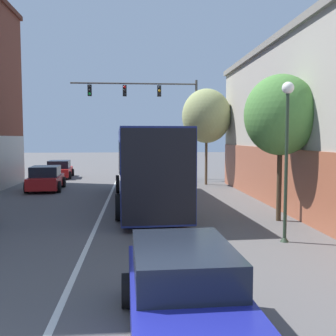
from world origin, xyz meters
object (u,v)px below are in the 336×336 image
Objects in this scene: hatchback_foreground at (185,297)px; street_tree_far at (207,116)px; bus at (146,162)px; traffic_signal_gantry at (156,105)px; parked_car_left_mid at (46,179)px; parked_car_left_near at (60,170)px; street_lamp at (287,144)px; street_tree_near at (281,115)px.

hatchback_foreground is 20.45m from street_tree_far.
bus is 11.17m from traffic_signal_gantry.
parked_car_left_mid is 0.43× the size of traffic_signal_gantry.
parked_car_left_near is (-6.61, 24.99, -0.05)m from hatchback_foreground.
traffic_signal_gantry is at bearing 99.26° from street_lamp.
traffic_signal_gantry reaches higher than street_tree_far.
parked_car_left_near is 0.62× the size of street_tree_far.
street_tree_near is at bearing -133.95° from bus.
hatchback_foreground is 23.62m from traffic_signal_gantry.
parked_car_left_near is 0.73× the size of street_tree_near.
street_tree_near is (4.57, 8.32, 3.23)m from hatchback_foreground.
hatchback_foreground is 0.47× the size of traffic_signal_gantry.
hatchback_foreground is 0.70× the size of street_tree_far.
bus reaches higher than parked_car_left_mid.
traffic_signal_gantry is 18.14m from street_lamp.
street_tree_far reaches higher than street_lamp.
street_lamp is 0.87× the size of street_tree_near.
street_lamp is at bearing -90.85° from street_tree_far.
parked_car_left_mid is 9.91m from traffic_signal_gantry.
parked_car_left_mid is (-5.74, 5.13, -1.26)m from bus.
hatchback_foreground reaches higher than parked_car_left_near.
street_tree_far is at bearing -12.73° from hatchback_foreground.
parked_car_left_mid is at bearing 45.46° from bus.
street_lamp is (2.89, -17.73, -2.55)m from traffic_signal_gantry.
traffic_signal_gantry reaches higher than parked_car_left_mid.
traffic_signal_gantry is (0.78, 23.12, 4.77)m from hatchback_foreground.
traffic_signal_gantry reaches higher than parked_car_left_near.
street_lamp is 0.75× the size of street_tree_far.
traffic_signal_gantry is at bearing -55.32° from parked_car_left_mid.
hatchback_foreground is 10.03m from street_tree_near.
street_lamp is at bearing -145.75° from parked_car_left_mid.
street_lamp is (9.68, -12.31, 2.22)m from parked_car_left_mid.
street_lamp is at bearing -153.92° from bus.
parked_car_left_mid is at bearing -141.40° from traffic_signal_gantry.
parked_car_left_mid reaches higher than parked_car_left_near.
street_tree_near is (10.58, -9.38, 3.23)m from parked_car_left_mid.
hatchback_foreground is (0.28, -12.57, -1.26)m from bus.
hatchback_foreground is 1.10× the size of parked_car_left_mid.
street_tree_far reaches higher than street_tree_near.
street_lamp is (3.67, 5.39, 2.22)m from hatchback_foreground.
traffic_signal_gantry is 1.96× the size of street_lamp.
traffic_signal_gantry is (7.38, -1.87, 4.82)m from parked_car_left_near.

